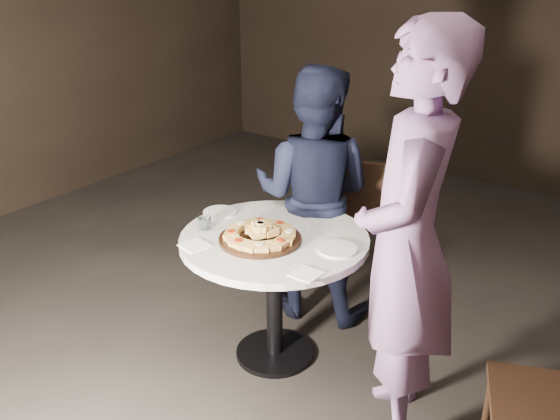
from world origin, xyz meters
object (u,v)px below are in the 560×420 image
(chair_far, at_px, (352,211))
(diner_teal, at_px, (407,246))
(serving_board, at_px, (260,239))
(diner_navy, at_px, (313,195))
(table, at_px, (274,260))
(water_glass, at_px, (205,223))
(focaccia_pile, at_px, (260,233))

(chair_far, distance_m, diner_teal, 1.42)
(chair_far, bearing_deg, serving_board, 70.67)
(chair_far, height_order, diner_navy, diner_navy)
(table, bearing_deg, diner_teal, -7.33)
(water_glass, height_order, chair_far, chair_far)
(chair_far, bearing_deg, table, 72.54)
(water_glass, relative_size, chair_far, 0.08)
(water_glass, bearing_deg, diner_teal, 2.43)
(table, height_order, diner_teal, diner_teal)
(table, distance_m, diner_navy, 0.58)
(focaccia_pile, height_order, chair_far, chair_far)
(serving_board, height_order, chair_far, chair_far)
(diner_teal, bearing_deg, table, -119.21)
(serving_board, bearing_deg, focaccia_pile, -18.70)
(focaccia_pile, distance_m, water_glass, 0.33)
(water_glass, xyz_separation_m, chair_far, (0.27, 1.11, -0.25))
(focaccia_pile, bearing_deg, chair_far, 92.94)
(chair_far, distance_m, diner_navy, 0.49)
(serving_board, distance_m, diner_navy, 0.63)
(serving_board, height_order, focaccia_pile, focaccia_pile)
(table, height_order, diner_navy, diner_navy)
(water_glass, bearing_deg, table, 23.02)
(table, height_order, focaccia_pile, focaccia_pile)
(table, relative_size, focaccia_pile, 3.27)
(water_glass, bearing_deg, focaccia_pile, 10.89)
(diner_navy, xyz_separation_m, diner_teal, (0.89, -0.64, 0.18))
(focaccia_pile, height_order, diner_teal, diner_teal)
(diner_navy, bearing_deg, chair_far, -110.47)
(diner_navy, bearing_deg, diner_teal, 128.50)
(table, height_order, serving_board, serving_board)
(table, relative_size, diner_navy, 0.81)
(diner_navy, bearing_deg, table, 86.13)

